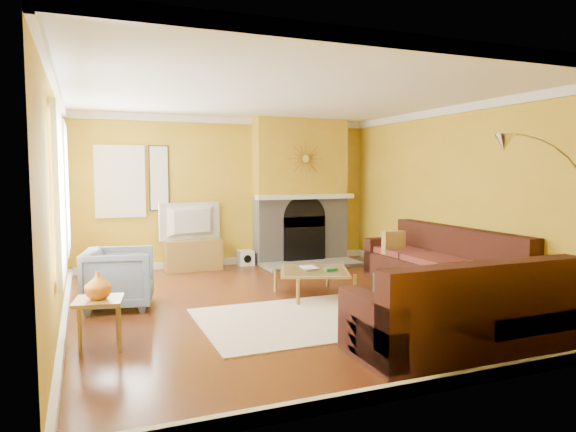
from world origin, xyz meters
name	(u,v)px	position (x,y,z in m)	size (l,w,h in m)	color
floor	(290,303)	(0.00, 0.00, -0.01)	(5.50, 6.00, 0.02)	brown
ceiling	(290,93)	(0.00, 0.00, 2.71)	(5.50, 6.00, 0.02)	white
wall_back	(229,192)	(0.00, 3.01, 1.35)	(5.50, 0.02, 2.70)	gold
wall_front	(439,221)	(0.00, -3.01, 1.35)	(5.50, 0.02, 2.70)	gold
wall_left	(56,205)	(-2.76, 0.00, 1.35)	(0.02, 6.00, 2.70)	gold
wall_right	(461,196)	(2.76, 0.00, 1.35)	(0.02, 6.00, 2.70)	gold
baseboard	(290,298)	(0.00, 0.00, 0.06)	(5.50, 6.00, 0.12)	white
crown_molding	(290,99)	(0.00, 0.00, 2.64)	(5.50, 6.00, 0.12)	white
window_left_near	(64,188)	(-2.72, 1.30, 1.50)	(0.06, 1.22, 1.72)	white
window_left_far	(57,194)	(-2.72, -0.60, 1.50)	(0.06, 1.22, 1.72)	white
window_back	(120,181)	(-1.90, 2.96, 1.55)	(0.82, 0.06, 1.22)	white
wall_art	(159,178)	(-1.25, 2.97, 1.60)	(0.34, 0.04, 1.14)	white
fireplace	(300,191)	(1.35, 2.80, 1.35)	(1.80, 0.40, 2.70)	gray
mantel	(306,197)	(1.35, 2.56, 1.25)	(1.92, 0.22, 0.08)	white
hearth	(312,264)	(1.35, 2.25, 0.03)	(1.80, 0.70, 0.06)	gray
sunburst	(305,159)	(1.35, 2.57, 1.95)	(0.70, 0.04, 0.70)	olive
rug	(304,319)	(-0.13, -0.80, 0.01)	(2.40, 1.80, 0.02)	beige
sectional_sofa	(403,272)	(1.27, -0.72, 0.45)	(2.97, 3.97, 0.90)	#3C1A13
coffee_table	(314,283)	(0.45, 0.22, 0.18)	(0.92, 0.92, 0.36)	white
media_console	(193,255)	(-0.73, 2.70, 0.27)	(0.97, 0.44, 0.53)	olive
tv	(193,221)	(-0.73, 2.70, 0.86)	(1.12, 0.15, 0.64)	black
subwoofer	(245,258)	(0.25, 2.80, 0.14)	(0.27, 0.27, 0.27)	white
armchair	(119,278)	(-2.10, 0.54, 0.38)	(0.81, 0.84, 0.76)	slate
side_table	(99,324)	(-2.38, -0.95, 0.25)	(0.45, 0.45, 0.49)	olive
vase	(98,285)	(-2.38, -0.95, 0.62)	(0.26, 0.26, 0.27)	orange
book	(302,268)	(0.31, 0.31, 0.38)	(0.20, 0.27, 0.03)	white
arc_lamp	(551,239)	(1.94, -2.32, 1.04)	(1.32, 0.36, 2.07)	silver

